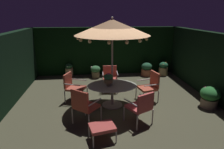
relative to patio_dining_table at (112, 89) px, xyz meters
name	(u,v)px	position (x,y,z in m)	size (l,w,h in m)	color
ground_plane	(116,106)	(0.11, -0.03, -0.56)	(7.26, 7.61, 0.02)	#4A4933
hedge_backdrop_rear	(106,51)	(0.11, 3.62, 0.59)	(7.26, 0.30, 2.28)	black
hedge_backdrop_right	(220,69)	(3.59, -0.03, 0.59)	(0.30, 7.61, 2.28)	black
patio_dining_table	(112,89)	(0.00, 0.00, 0.00)	(1.59, 1.23, 0.71)	#BBAFAB
patio_umbrella	(112,27)	(0.00, 0.00, 1.95)	(2.24, 2.24, 2.81)	#B5B0A7
centerpiece_planter	(108,78)	(-0.13, -0.07, 0.41)	(0.31, 0.31, 0.42)	olive
patio_chair_north	(110,76)	(0.07, 1.37, 0.00)	(0.62, 0.65, 0.94)	#BBAFAC
patio_chair_northeast	(73,85)	(-1.29, 0.50, 0.01)	(0.78, 0.74, 0.98)	#B4B0AB
patio_chair_east	(84,104)	(-0.88, -1.06, 0.05)	(0.82, 0.81, 1.03)	#BCB3A8
patio_chair_southeast	(141,106)	(0.63, -1.22, 0.00)	(0.79, 0.79, 0.94)	#B8AEAB
patio_chair_south	(150,85)	(1.35, 0.29, 0.00)	(0.70, 0.70, 1.00)	#BBAFA7
ottoman_footrest	(102,128)	(-0.44, -1.80, -0.22)	(0.67, 0.57, 0.39)	#BAAFAA
potted_plant_right_far	(69,70)	(-1.71, 3.25, -0.24)	(0.36, 0.36, 0.63)	tan
potted_plant_front_corner	(146,69)	(2.01, 3.00, -0.23)	(0.51, 0.51, 0.64)	#AC5D40
potted_plant_left_near	(210,96)	(3.09, -0.47, -0.19)	(0.62, 0.62, 0.68)	#7D6653
potted_plant_left_far	(163,68)	(2.85, 2.97, -0.21)	(0.43, 0.43, 0.65)	tan
potted_plant_back_center	(96,71)	(-0.45, 2.95, -0.23)	(0.46, 0.46, 0.58)	olive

